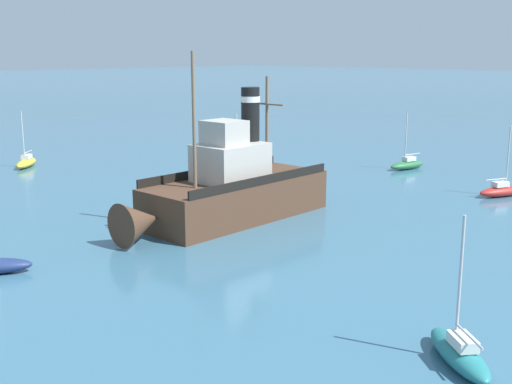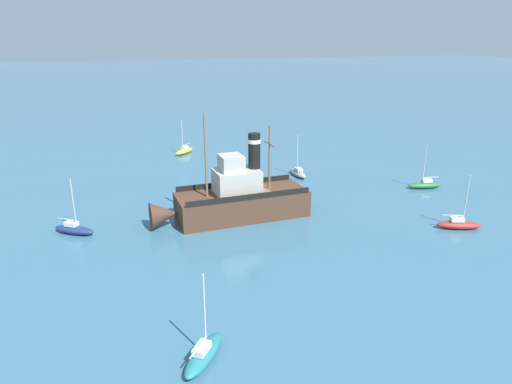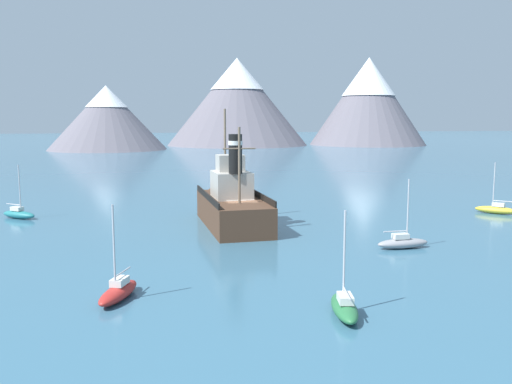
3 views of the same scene
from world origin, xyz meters
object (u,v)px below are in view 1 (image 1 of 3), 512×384
sailboat_red (502,190)px  sailboat_green (407,164)px  old_tugboat (229,190)px  sailboat_grey (239,168)px  sailboat_yellow (26,162)px  sailboat_teal (459,352)px

sailboat_red → sailboat_green: same height
old_tugboat → sailboat_grey: (10.33, -10.84, -1.40)m
sailboat_yellow → sailboat_red: (-34.59, -17.78, 0.00)m
sailboat_teal → sailboat_yellow: bearing=-9.1°
sailboat_yellow → sailboat_green: bearing=-137.4°
sailboat_red → sailboat_green: (10.31, -4.57, 0.00)m
sailboat_red → sailboat_green: size_ratio=1.00×
sailboat_teal → sailboat_green: (19.92, -29.46, 0.00)m
sailboat_red → sailboat_grey: (19.17, 6.84, 0.00)m
sailboat_yellow → sailboat_green: size_ratio=1.00×
old_tugboat → sailboat_green: 22.34m
sailboat_teal → sailboat_red: same height
sailboat_yellow → sailboat_grey: bearing=-144.7°
sailboat_teal → sailboat_green: same height
sailboat_yellow → sailboat_red: bearing=-152.8°
sailboat_yellow → sailboat_grey: same height
old_tugboat → sailboat_green: size_ratio=2.96×
sailboat_yellow → sailboat_red: 38.89m
old_tugboat → sailboat_grey: 15.04m
sailboat_red → sailboat_yellow: bearing=27.2°
old_tugboat → sailboat_yellow: 25.79m
old_tugboat → sailboat_green: old_tugboat is taller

